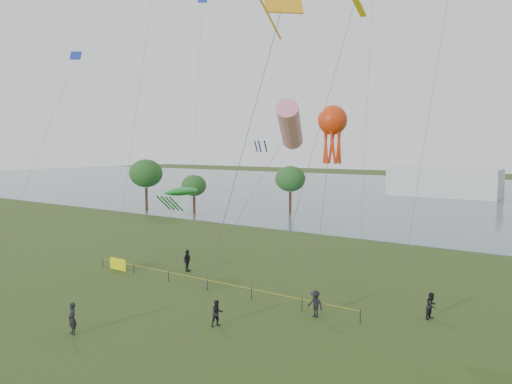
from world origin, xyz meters
The scene contains 13 objects.
lake centered at (0.00, 100.00, 0.02)m, with size 400.00×120.00×0.08m, color slate.
pavilion_left centered at (-12.00, 95.00, 3.00)m, with size 22.00×8.00×6.00m, color silver.
trees centered at (-36.98, 47.40, 5.57)m, with size 25.82×16.17×8.42m.
fence centered at (-13.81, 14.69, 0.55)m, with size 24.07×0.07×1.05m.
spectator_a centered at (-2.35, 9.39, 0.78)m, with size 0.76×0.59×1.56m, color black.
spectator_b centered at (1.58, 14.10, 0.84)m, with size 1.09×0.62×1.68m, color black.
spectator_c centered at (-12.68, 17.89, 0.92)m, with size 1.08×0.45×1.84m, color black.
spectator_f centered at (-8.23, 3.76, 0.90)m, with size 0.66×0.43×1.80m, color black.
spectator_g centered at (7.55, 17.92, 0.82)m, with size 0.80×0.62×1.64m, color black.
kite_windsock centered at (-3.79, 19.79, 12.11)m, with size 7.84×5.64×13.97m.
kite_creature centered at (-17.23, 21.99, 6.21)m, with size 5.75×11.98×6.64m.
kite_octopus centered at (0.83, 17.62, 12.16)m, with size 3.20×8.04×13.25m.
kite_delta centered at (4.68, 4.91, 15.87)m, with size 1.69×8.84×17.26m.
Camera 1 is at (15.90, -12.51, 10.53)m, focal length 35.00 mm.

